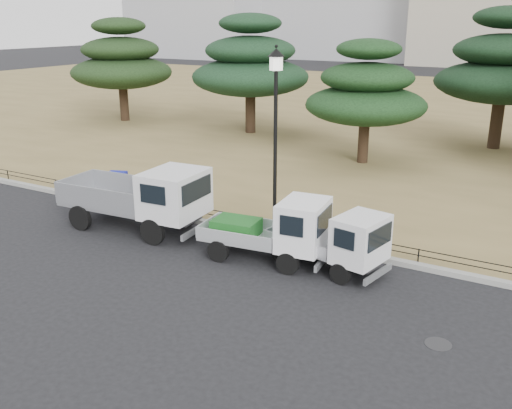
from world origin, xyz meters
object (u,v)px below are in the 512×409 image
Objects in this scene: street_lamp at (276,111)px; tarp_pile at (115,185)px; truck_large at (141,195)px; truck_kei_rear at (334,240)px; truck_kei_front at (274,230)px.

street_lamp is 3.28× the size of tarp_pile.
street_lamp reaches higher than truck_large.
tarp_pile is (-10.16, 1.96, -0.35)m from truck_kei_rear.
tarp_pile is at bearing 176.93° from street_lamp.
truck_kei_rear is 10.36m from tarp_pile.
street_lamp is at bearing 111.00° from truck_kei_front.
street_lamp is at bearing -3.07° from tarp_pile.
truck_kei_front is at bearing -160.07° from truck_kei_rear.
truck_large is at bearing -167.43° from truck_kei_rear.
truck_large is 1.35× the size of truck_kei_front.
truck_large reaches higher than tarp_pile.
street_lamp is (-0.95, 1.85, 3.15)m from truck_kei_front.
truck_large reaches higher than truck_kei_rear.
street_lamp is 8.25m from tarp_pile.
tarp_pile is at bearing 142.89° from truck_large.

